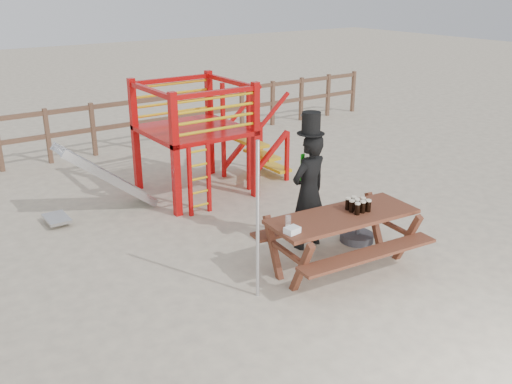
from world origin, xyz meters
name	(u,v)px	position (x,y,z in m)	size (l,w,h in m)	color
ground	(312,270)	(0.00, 0.00, 0.00)	(60.00, 60.00, 0.00)	beige
back_fence	(114,121)	(0.00, 7.00, 0.74)	(15.09, 0.09, 1.20)	brown
playground_fort	(191,138)	(0.12, 3.58, 1.07)	(4.71, 1.84, 2.10)	#B50C0C
picnic_table	(342,235)	(0.36, -0.18, 0.51)	(2.20, 1.62, 0.80)	brown
man_with_hat	(309,189)	(0.43, 0.63, 0.92)	(0.68, 0.50, 2.05)	black
metal_pole	(258,222)	(-1.00, -0.12, 1.02)	(0.04, 0.04, 2.04)	#B2B2B7
parasol_base	(357,237)	(1.17, 0.33, 0.06)	(0.51, 0.51, 0.22)	#333337
paper_bag	(292,230)	(-0.57, -0.25, 0.84)	(0.18, 0.14, 0.08)	white
stout_pints	(358,205)	(0.61, -0.19, 0.89)	(0.27, 0.29, 0.17)	black
empty_glasses	(288,222)	(-0.49, -0.07, 0.87)	(0.07, 0.07, 0.15)	silver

